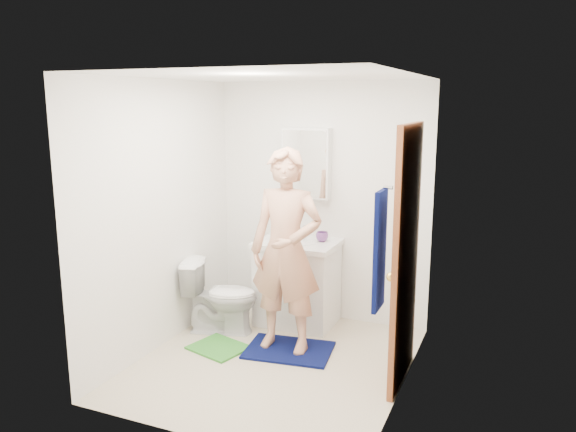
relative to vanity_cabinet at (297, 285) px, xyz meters
The scene contains 22 objects.
floor 1.01m from the vanity_cabinet, 80.69° to the right, with size 2.20×2.40×0.02m, color beige.
ceiling 2.21m from the vanity_cabinet, 80.69° to the right, with size 2.20×2.40×0.02m, color white.
wall_back 0.87m from the vanity_cabinet, 63.05° to the left, with size 2.20×0.02×2.40m, color white.
wall_front 2.28m from the vanity_cabinet, 85.96° to the right, with size 2.20×0.02×2.40m, color white.
wall_left 1.55m from the vanity_cabinet, 136.37° to the right, with size 0.02×2.40×2.40m, color white.
wall_right 1.75m from the vanity_cabinet, 35.99° to the right, with size 0.02×2.40×2.40m, color white.
vanity_cabinet is the anchor object (origin of this frame).
countertop 0.43m from the vanity_cabinet, ahead, with size 0.79×0.59×0.05m, color white.
sink_basin 0.44m from the vanity_cabinet, ahead, with size 0.40×0.40×0.03m, color white.
faucet 0.54m from the vanity_cabinet, 90.00° to the left, with size 0.03×0.03×0.12m, color silver.
medicine_cabinet 1.22m from the vanity_cabinet, 90.00° to the left, with size 0.50×0.12×0.70m, color white.
mirror_panel 1.21m from the vanity_cabinet, 90.00° to the left, with size 0.46×0.01×0.66m, color white.
door 1.57m from the vanity_cabinet, 32.20° to the right, with size 0.05×0.80×2.05m, color #9F532B.
door_knob 1.69m from the vanity_cabinet, 42.72° to the right, with size 0.07×0.07×0.07m, color gold.
towel 2.08m from the vanity_cabinet, 51.53° to the right, with size 0.03×0.24×0.80m, color #070E44.
towel_hook 2.30m from the vanity_cabinet, 50.60° to the right, with size 0.02×0.02×0.06m, color silver.
toilet 0.78m from the vanity_cabinet, 140.97° to the right, with size 0.40×0.70×0.71m, color white.
bath_mat 0.78m from the vanity_cabinet, 74.20° to the right, with size 0.76×0.54×0.02m, color #070E44.
green_rug 1.03m from the vanity_cabinet, 116.41° to the right, with size 0.48×0.40×0.02m, color green.
soap_dispenser 0.58m from the vanity_cabinet, 149.27° to the right, with size 0.10×0.10×0.21m, color tan.
toothbrush_cup 0.55m from the vanity_cabinet, 21.67° to the left, with size 0.12×0.12×0.10m, color #72408D.
man 0.83m from the vanity_cabinet, 76.84° to the right, with size 0.66×0.43×1.80m, color tan.
Camera 1 is at (1.86, -4.07, 2.21)m, focal length 35.00 mm.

